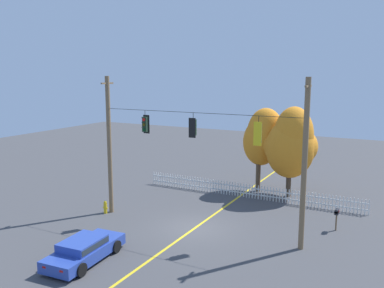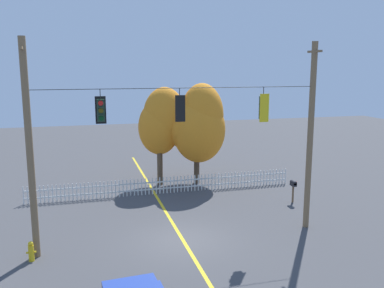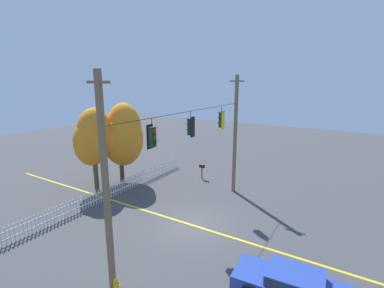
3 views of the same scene
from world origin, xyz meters
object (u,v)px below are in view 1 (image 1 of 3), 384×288
(traffic_signal_eastbound_side, at_px, (145,124))
(parked_car, at_px, (84,249))
(roadside_mailbox, at_px, (337,213))
(fire_hydrant, at_px, (105,207))
(autumn_maple_mid, at_px, (291,144))
(traffic_signal_northbound_primary, at_px, (258,133))
(traffic_signal_northbound_secondary, at_px, (193,128))
(autumn_maple_near_fence, at_px, (263,138))

(traffic_signal_eastbound_side, distance_m, parked_car, 8.30)
(roadside_mailbox, bearing_deg, fire_hydrant, -164.18)
(traffic_signal_eastbound_side, relative_size, parked_car, 0.31)
(traffic_signal_eastbound_side, distance_m, autumn_maple_mid, 11.17)
(traffic_signal_northbound_primary, bearing_deg, roadside_mailbox, 43.79)
(traffic_signal_northbound_secondary, distance_m, parked_car, 8.67)
(traffic_signal_eastbound_side, height_order, roadside_mailbox, traffic_signal_eastbound_side)
(autumn_maple_near_fence, bearing_deg, traffic_signal_northbound_primary, -73.60)
(parked_car, bearing_deg, traffic_signal_northbound_secondary, 67.43)
(traffic_signal_northbound_primary, xyz_separation_m, autumn_maple_near_fence, (-2.77, 9.42, -1.76))
(fire_hydrant, bearing_deg, traffic_signal_northbound_primary, 2.20)
(autumn_maple_mid, xyz_separation_m, roadside_mailbox, (4.15, -5.31, -2.87))
(autumn_maple_near_fence, height_order, roadside_mailbox, autumn_maple_near_fence)
(fire_hydrant, height_order, roadside_mailbox, roadside_mailbox)
(autumn_maple_mid, height_order, fire_hydrant, autumn_maple_mid)
(traffic_signal_northbound_primary, relative_size, parked_car, 0.34)
(autumn_maple_near_fence, relative_size, fire_hydrant, 7.69)
(traffic_signal_northbound_secondary, relative_size, parked_car, 0.31)
(autumn_maple_near_fence, distance_m, fire_hydrant, 12.77)
(traffic_signal_eastbound_side, xyz_separation_m, autumn_maple_near_fence, (4.33, 9.40, -1.83))
(traffic_signal_eastbound_side, height_order, fire_hydrant, traffic_signal_eastbound_side)
(traffic_signal_northbound_primary, relative_size, autumn_maple_mid, 0.23)
(autumn_maple_near_fence, bearing_deg, parked_car, -103.20)
(parked_car, bearing_deg, roadside_mailbox, 44.11)
(autumn_maple_mid, distance_m, fire_hydrant, 13.72)
(traffic_signal_northbound_primary, height_order, roadside_mailbox, traffic_signal_northbound_primary)
(traffic_signal_northbound_primary, xyz_separation_m, fire_hydrant, (-10.06, -0.39, -5.46))
(autumn_maple_mid, bearing_deg, parked_car, -111.52)
(traffic_signal_northbound_primary, bearing_deg, traffic_signal_northbound_secondary, 179.98)
(traffic_signal_eastbound_side, height_order, traffic_signal_northbound_secondary, same)
(traffic_signal_eastbound_side, height_order, traffic_signal_northbound_primary, same)
(autumn_maple_near_fence, relative_size, parked_car, 1.41)
(autumn_maple_mid, distance_m, parked_car, 16.58)
(traffic_signal_northbound_primary, bearing_deg, fire_hydrant, -177.80)
(traffic_signal_eastbound_side, distance_m, autumn_maple_near_fence, 10.51)
(autumn_maple_near_fence, height_order, autumn_maple_mid, autumn_maple_mid)
(fire_hydrant, distance_m, roadside_mailbox, 14.26)
(traffic_signal_northbound_secondary, distance_m, roadside_mailbox, 9.60)
(traffic_signal_northbound_secondary, xyz_separation_m, traffic_signal_northbound_primary, (3.84, -0.00, -0.07))
(fire_hydrant, xyz_separation_m, roadside_mailbox, (13.71, 3.88, 0.64))
(roadside_mailbox, bearing_deg, traffic_signal_northbound_secondary, -154.97)
(traffic_signal_northbound_secondary, xyz_separation_m, fire_hydrant, (-6.22, -0.39, -5.53))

